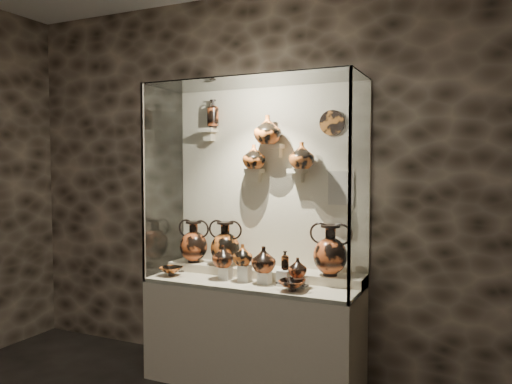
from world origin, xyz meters
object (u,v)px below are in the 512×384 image
kylix_left (172,270)px  ovoid_vase_b (268,130)px  jug_b (243,255)px  lekythos_small (285,259)px  amphora_right (330,250)px  kylix_right (292,284)px  ovoid_vase_c (302,155)px  jug_e (298,267)px  jug_c (264,259)px  lekythos_tall (213,112)px  ovoid_vase_a (254,157)px  amphora_mid (225,243)px  amphora_left (194,242)px  jug_a (223,256)px

kylix_left → ovoid_vase_b: (0.74, 0.30, 1.16)m
jug_b → lekythos_small: jug_b is taller
amphora_right → kylix_right: size_ratio=1.60×
amphora_right → ovoid_vase_c: 0.77m
amphora_right → jug_e: (-0.19, -0.20, -0.11)m
kylix_right → kylix_left: bearing=-166.9°
jug_c → kylix_right: 0.33m
lekythos_small → lekythos_tall: lekythos_tall is taller
kylix_right → ovoid_vase_a: 1.12m
jug_b → amphora_mid: bearing=141.3°
amphora_right → ovoid_vase_b: (-0.54, 0.05, 0.94)m
jug_b → lekythos_tall: 1.27m
amphora_left → amphora_right: size_ratio=0.92×
kylix_right → ovoid_vase_b: (-0.35, 0.35, 1.16)m
amphora_left → kylix_left: bearing=-97.2°
jug_a → ovoid_vase_b: ovoid_vase_b is taller
jug_c → jug_b: bearing=-156.5°
amphora_left → jug_b: amphora_left is taller
ovoid_vase_a → ovoid_vase_b: (0.13, -0.02, 0.22)m
amphora_left → kylix_left: amphora_left is taller
jug_c → ovoid_vase_a: ovoid_vase_a is taller
amphora_right → jug_b: bearing=176.9°
amphora_mid → ovoid_vase_b: 1.02m
amphora_right → jug_a: (-0.83, -0.19, -0.08)m
amphora_mid → ovoid_vase_a: size_ratio=1.86×
amphora_left → lekythos_tall: 1.14m
amphora_left → amphora_right: amphora_right is taller
jug_a → ovoid_vase_c: bearing=11.1°
jug_c → ovoid_vase_b: 1.04m
jug_a → lekythos_small: size_ratio=1.11×
kylix_left → kylix_right: bearing=21.7°
lekythos_small → jug_b: bearing=161.8°
jug_c → ovoid_vase_b: ovoid_vase_b is taller
amphora_left → jug_a: size_ratio=2.01×
jug_a → kylix_left: 0.48m
amphora_mid → kylix_left: bearing=-148.3°
ovoid_vase_a → ovoid_vase_c: bearing=-4.3°
kylix_left → jug_b: bearing=30.3°
jug_b → jug_a: bearing=179.9°
jug_c → ovoid_vase_b: bearing=128.8°
jug_e → ovoid_vase_b: ovoid_vase_b is taller
kylix_left → jug_a: bearing=32.1°
amphora_mid → lekythos_small: 0.64m
amphora_right → kylix_right: amphora_right is taller
kylix_left → ovoid_vase_c: 1.43m
amphora_left → jug_e: size_ratio=2.47×
ovoid_vase_a → ovoid_vase_c: 0.42m
kylix_left → lekythos_tall: bearing=85.5°
lekythos_small → ovoid_vase_b: ovoid_vase_b is taller
kylix_left → lekythos_tall: (0.20, 0.36, 1.33)m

